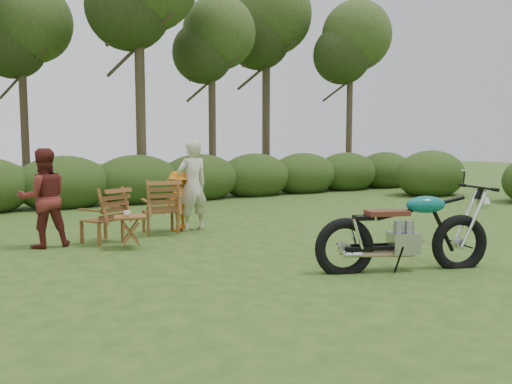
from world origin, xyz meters
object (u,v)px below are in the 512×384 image
motorcycle (402,270)px  child (179,231)px  side_table (130,232)px  adult_a (193,230)px  lawn_chair_right (161,233)px  adult_b (45,247)px  cup (127,213)px  lawn_chair_left (103,242)px

motorcycle → child: motorcycle is taller
side_table → adult_a: (1.57, 1.02, -0.27)m
lawn_chair_right → adult_b: size_ratio=0.63×
side_table → cup: 0.31m
lawn_chair_right → lawn_chair_left: 1.22m
adult_b → cup: bearing=140.8°
lawn_chair_left → lawn_chair_right: bearing=169.5°
child → motorcycle: bearing=85.7°
adult_b → child: 2.49m
side_table → cup: (-0.04, 0.00, 0.31)m
lawn_chair_right → adult_a: 0.65m
adult_a → adult_b: adult_a is taller
motorcycle → side_table: (-2.66, 3.29, 0.27)m
side_table → adult_b: bearing=144.0°
cup → child: size_ratio=0.10×
cup → adult_a: adult_a is taller
adult_a → child: 0.27m
lawn_chair_left → child: 1.61m
lawn_chair_left → adult_b: 0.91m
lawn_chair_left → cup: 0.96m
side_table → lawn_chair_right: bearing=49.2°
child → side_table: bearing=19.3°
lawn_chair_left → adult_a: size_ratio=0.53×
lawn_chair_right → child: child is taller
child → adult_b: bearing=-14.8°
motorcycle → adult_b: bearing=154.5°
side_table → child: (1.31, 1.13, -0.27)m
cup → adult_a: 1.99m
motorcycle → adult_a: size_ratio=1.30×
side_table → adult_b: size_ratio=0.33×
side_table → cup: cup is taller
side_table → adult_a: 1.89m
lawn_chair_right → side_table: (-0.92, -1.06, 0.27)m
motorcycle → lawn_chair_right: size_ratio=2.26×
motorcycle → cup: bearing=151.1°
lawn_chair_right → adult_b: (-2.08, -0.22, 0.00)m
motorcycle → adult_a: 4.45m
motorcycle → lawn_chair_right: bearing=133.5°
motorcycle → lawn_chair_left: size_ratio=2.44×
motorcycle → side_table: 4.24m
child → adult_a: bearing=136.1°
motorcycle → cup: motorcycle is taller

